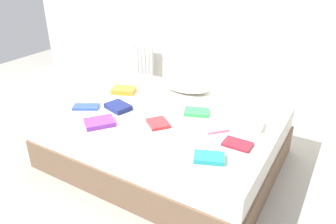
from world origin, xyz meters
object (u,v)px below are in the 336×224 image
Objects in this scene: bed at (165,136)px; pillow at (186,85)px; radiator at (141,65)px; textbook_purple at (99,122)px; textbook_pink at (215,128)px; textbook_blue at (86,107)px; textbook_red at (158,123)px; textbook_orange at (124,90)px; textbook_maroon at (237,144)px; textbook_teal at (209,158)px; textbook_navy at (118,107)px; textbook_white at (249,124)px; textbook_green at (197,112)px.

bed is 3.98× the size of pillow.
radiator is 1.84m from textbook_purple.
textbook_blue is at bearing 146.03° from textbook_pink.
pillow is 2.14× the size of textbook_blue.
textbook_purple is 0.37m from textbook_blue.
bed is at bearing 145.18° from textbook_red.
textbook_orange is (-0.52, -0.37, -0.04)m from pillow.
textbook_maroon is at bearing -41.79° from pillow.
bed is 0.58m from textbook_pink.
pillow reaches higher than bed.
textbook_orange is 0.97× the size of textbook_blue.
textbook_red is 0.62m from textbook_teal.
textbook_navy is at bearing -62.39° from radiator.
radiator is at bearing 61.72° from textbook_purple.
textbook_red is (-0.44, -0.17, 0.00)m from textbook_pink.
radiator is at bearing 133.29° from textbook_navy.
radiator reaches higher than textbook_navy.
radiator is 2.13m from textbook_white.
textbook_orange reaches higher than textbook_green.
textbook_teal is at bearing 15.59° from textbook_red.
textbook_blue is (-0.92, -0.42, -0.00)m from textbook_green.
bed is 0.51m from textbook_navy.
textbook_green is 0.85m from textbook_orange.
textbook_navy is 0.30m from textbook_blue.
pillow is at bearing 80.63° from textbook_navy.
radiator is 3.29× the size of textbook_pink.
textbook_orange is at bearing 130.60° from textbook_teal.
textbook_maroon is at bearing -37.22° from textbook_orange.
pillow is at bearing 138.42° from textbook_maroon.
textbook_orange is at bearing -63.26° from radiator.
textbook_blue is at bearing -156.12° from bed.
textbook_green is 0.95× the size of textbook_orange.
pillow is 0.89m from textbook_white.
pillow is 2.32× the size of textbook_green.
pillow is 2.61× the size of textbook_red.
radiator reaches higher than textbook_pink.
textbook_navy is 0.47m from textbook_red.
textbook_blue is at bearing -121.11° from textbook_orange.
textbook_white is (1.07, 0.61, 0.00)m from textbook_purple.
textbook_green is 0.47m from textbook_white.
textbook_navy is 1.16m from textbook_white.
pillow is 1.24m from textbook_teal.
textbook_maroon is at bearing 41.57° from textbook_red.
textbook_purple is at bearing -64.89° from textbook_navy.
textbook_navy is at bearing -157.83° from bed.
textbook_maroon is (1.09, 0.28, -0.01)m from textbook_purple.
textbook_green is 0.92× the size of textbook_blue.
textbook_maroon is (0.10, 0.28, -0.01)m from textbook_teal.
textbook_green reaches higher than textbook_maroon.
textbook_maroon reaches higher than bed.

